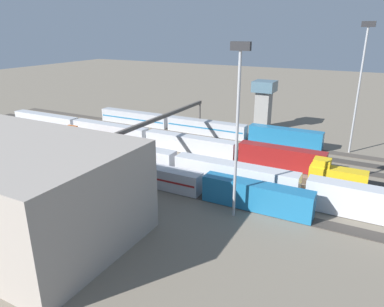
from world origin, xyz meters
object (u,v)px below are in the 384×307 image
at_px(train_on_track_3, 143,136).
at_px(train_on_track_0, 199,126).
at_px(control_tower, 264,101).
at_px(train_on_track_6, 176,166).
at_px(train_on_track_4, 336,176).
at_px(light_mast_0, 361,73).
at_px(light_mast_1, 238,111).
at_px(train_on_track_5, 79,140).
at_px(signal_gantry, 162,120).
at_px(train_on_track_7, 88,161).

distance_m(train_on_track_3, train_on_track_0, 17.19).
distance_m(train_on_track_0, control_tower, 20.16).
height_order(train_on_track_0, train_on_track_6, train_on_track_6).
distance_m(train_on_track_3, train_on_track_4, 46.97).
relative_size(train_on_track_3, train_on_track_6, 0.95).
xyz_separation_m(light_mast_0, light_mast_1, (13.11, 41.11, -1.66)).
bearing_deg(train_on_track_3, train_on_track_5, 40.19).
bearing_deg(signal_gantry, train_on_track_6, 131.27).
relative_size(train_on_track_4, light_mast_1, 0.38).
bearing_deg(train_on_track_4, train_on_track_6, 19.52).
xyz_separation_m(train_on_track_6, control_tower, (-3.87, -43.24, 5.47)).
bearing_deg(train_on_track_4, signal_gantry, -3.65).
xyz_separation_m(train_on_track_7, train_on_track_3, (0.43, -20.00, 0.00)).
distance_m(train_on_track_4, light_mast_1, 26.91).
distance_m(train_on_track_6, light_mast_0, 46.05).
distance_m(train_on_track_3, signal_gantry, 9.74).
relative_size(train_on_track_4, light_mast_0, 0.34).
relative_size(train_on_track_7, train_on_track_4, 9.06).
relative_size(train_on_track_6, light_mast_0, 3.27).
bearing_deg(control_tower, train_on_track_4, 126.21).
bearing_deg(train_on_track_0, control_tower, -136.55).
height_order(train_on_track_5, light_mast_0, light_mast_0).
distance_m(train_on_track_5, control_tower, 51.65).
bearing_deg(train_on_track_6, train_on_track_7, 15.46).
bearing_deg(train_on_track_0, light_mast_0, -176.37).
bearing_deg(light_mast_1, train_on_track_6, -29.23).
bearing_deg(train_on_track_7, signal_gantry, -112.10).
height_order(train_on_track_4, train_on_track_6, same).
relative_size(train_on_track_7, signal_gantry, 2.26).
bearing_deg(train_on_track_5, train_on_track_4, -175.12).
height_order(train_on_track_7, train_on_track_5, train_on_track_5).
distance_m(train_on_track_4, light_mast_0, 27.75).
height_order(train_on_track_0, light_mast_1, light_mast_1).
bearing_deg(train_on_track_3, light_mast_0, -159.66).
xyz_separation_m(light_mast_1, signal_gantry, (26.44, -21.15, -9.06)).
relative_size(light_mast_1, signal_gantry, 0.66).
bearing_deg(train_on_track_0, train_on_track_3, 60.78).
height_order(train_on_track_4, light_mast_0, light_mast_0).
relative_size(train_on_track_5, light_mast_0, 0.34).
relative_size(train_on_track_3, train_on_track_4, 9.06).
relative_size(train_on_track_5, train_on_track_6, 0.10).
bearing_deg(train_on_track_3, train_on_track_4, 173.89).
height_order(train_on_track_5, train_on_track_0, train_on_track_5).
xyz_separation_m(train_on_track_7, signal_gantry, (-7.11, -17.50, 5.65)).
relative_size(light_mast_1, control_tower, 1.89).
relative_size(train_on_track_6, control_tower, 6.89).
bearing_deg(control_tower, signal_gantry, 64.24).
bearing_deg(control_tower, train_on_track_0, 43.45).
xyz_separation_m(train_on_track_0, light_mast_0, (-38.69, -2.45, 16.34)).
bearing_deg(light_mast_1, train_on_track_0, -56.51).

